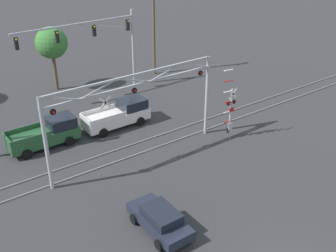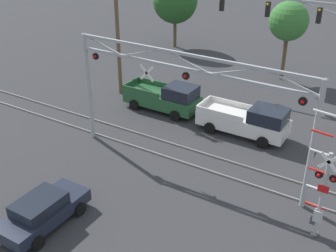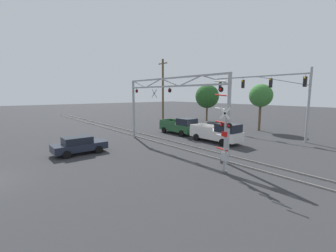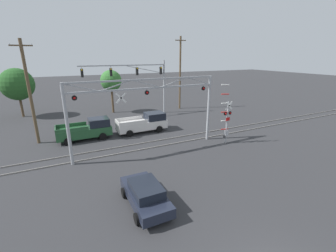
# 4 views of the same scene
# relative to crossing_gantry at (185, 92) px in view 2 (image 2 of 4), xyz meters

# --- Properties ---
(rail_track_near) EXTENTS (80.00, 0.08, 0.10)m
(rail_track_near) POSITION_rel_crossing_gantry_xyz_m (0.01, 0.28, -4.37)
(rail_track_near) COLOR gray
(rail_track_near) RESTS_ON ground_plane
(rail_track_far) EXTENTS (80.00, 0.08, 0.10)m
(rail_track_far) POSITION_rel_crossing_gantry_xyz_m (0.01, 1.72, -4.37)
(rail_track_far) COLOR gray
(rail_track_far) RESTS_ON ground_plane
(crossing_gantry) EXTENTS (13.12, 0.28, 6.43)m
(crossing_gantry) POSITION_rel_crossing_gantry_xyz_m (0.00, 0.00, 0.00)
(crossing_gantry) COLOR #9EA0A5
(crossing_gantry) RESTS_ON ground_plane
(crossing_signal_mast) EXTENTS (1.39, 0.35, 5.81)m
(crossing_signal_mast) POSITION_rel_crossing_gantry_xyz_m (7.40, -1.68, -2.32)
(crossing_signal_mast) COLOR #9EA0A5
(crossing_signal_mast) RESTS_ON ground_plane
(traffic_signal_span) EXTENTS (11.71, 0.39, 7.60)m
(traffic_signal_span) POSITION_rel_crossing_gantry_xyz_m (3.98, 12.20, 0.96)
(traffic_signal_span) COLOR #9EA0A5
(traffic_signal_span) RESTS_ON ground_plane
(pickup_truck_lead) EXTENTS (5.54, 2.20, 2.05)m
(pickup_truck_lead) POSITION_rel_crossing_gantry_xyz_m (1.53, 5.14, -3.43)
(pickup_truck_lead) COLOR silver
(pickup_truck_lead) RESTS_ON ground_plane
(pickup_truck_following) EXTENTS (5.30, 2.20, 2.05)m
(pickup_truck_following) POSITION_rel_crossing_gantry_xyz_m (-4.57, 5.46, -3.43)
(pickup_truck_following) COLOR #23512D
(pickup_truck_following) RESTS_ON ground_plane
(sedan_waiting) EXTENTS (2.06, 4.25, 1.45)m
(sedan_waiting) POSITION_rel_crossing_gantry_xyz_m (-2.98, -7.32, -3.67)
(sedan_waiting) COLOR #1E2333
(sedan_waiting) RESTS_ON ground_plane
(utility_pole_left) EXTENTS (1.80, 0.28, 9.69)m
(utility_pole_left) POSITION_rel_crossing_gantry_xyz_m (-9.11, 6.33, 0.57)
(utility_pole_left) COLOR brown
(utility_pole_left) RESTS_ON ground_plane
(background_tree_beyond_span) EXTENTS (4.30, 4.30, 6.67)m
(background_tree_beyond_span) POSITION_rel_crossing_gantry_xyz_m (-11.66, 18.59, 0.09)
(background_tree_beyond_span) COLOR brown
(background_tree_beyond_span) RESTS_ON ground_plane
(background_tree_far_left_verge) EXTENTS (3.04, 3.04, 6.27)m
(background_tree_far_left_verge) POSITION_rel_crossing_gantry_xyz_m (0.32, 15.56, 0.29)
(background_tree_far_left_verge) COLOR brown
(background_tree_far_left_verge) RESTS_ON ground_plane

